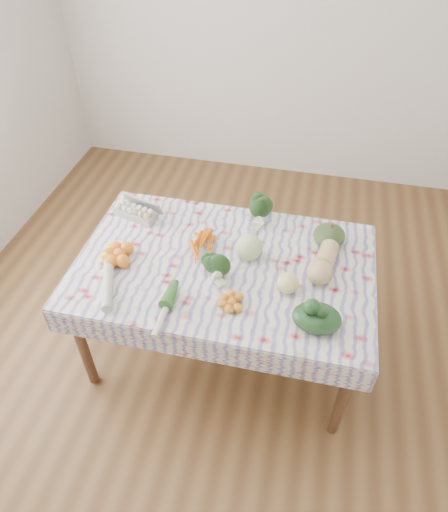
{
  "coord_description": "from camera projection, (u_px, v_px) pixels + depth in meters",
  "views": [
    {
      "loc": [
        0.4,
        -1.79,
        2.54
      ],
      "look_at": [
        0.0,
        0.0,
        0.82
      ],
      "focal_mm": 32.0,
      "sensor_mm": 36.0,
      "label": 1
    }
  ],
  "objects": [
    {
      "name": "leek",
      "position": [
        165.0,
        310.0,
        2.28
      ],
      "size": [
        0.04,
        0.34,
        0.04
      ],
      "primitive_type": "cylinder",
      "rotation": [
        1.57,
        0.0,
        -0.01
      ],
      "color": "beige",
      "rests_on": "tablecloth"
    },
    {
      "name": "tablecloth",
      "position": [
        224.0,
        264.0,
        2.56
      ],
      "size": [
        1.66,
        1.06,
        0.01
      ],
      "primitive_type": "cube",
      "color": "white",
      "rests_on": "dining_table"
    },
    {
      "name": "kabocha_squash",
      "position": [
        329.0,
        235.0,
        2.64
      ],
      "size": [
        0.21,
        0.21,
        0.12
      ],
      "primitive_type": "ellipsoid",
      "rotation": [
        0.0,
        0.0,
        0.19
      ],
      "color": "#384E27",
      "rests_on": "tablecloth"
    },
    {
      "name": "egg_carton",
      "position": [
        135.0,
        213.0,
        2.83
      ],
      "size": [
        0.29,
        0.17,
        0.07
      ],
      "primitive_type": "cube",
      "rotation": [
        0.0,
        0.0,
        -0.26
      ],
      "color": "#9D9D98",
      "rests_on": "tablecloth"
    },
    {
      "name": "carrot_bunch",
      "position": [
        206.0,
        247.0,
        2.62
      ],
      "size": [
        0.26,
        0.24,
        0.04
      ],
      "primitive_type": "cube",
      "rotation": [
        0.0,
        0.0,
        0.13
      ],
      "color": "#E06007",
      "rests_on": "tablecloth"
    },
    {
      "name": "orange_cluster",
      "position": [
        120.0,
        254.0,
        2.55
      ],
      "size": [
        0.28,
        0.28,
        0.08
      ],
      "primitive_type": "cube",
      "rotation": [
        0.0,
        0.0,
        0.18
      ],
      "color": "orange",
      "rests_on": "tablecloth"
    },
    {
      "name": "mandarin_cluster",
      "position": [
        232.0,
        301.0,
        2.32
      ],
      "size": [
        0.19,
        0.19,
        0.05
      ],
      "primitive_type": "cube",
      "rotation": [
        0.0,
        0.0,
        0.12
      ],
      "color": "orange",
      "rests_on": "tablecloth"
    },
    {
      "name": "grapefruit",
      "position": [
        288.0,
        283.0,
        2.36
      ],
      "size": [
        0.15,
        0.15,
        0.11
      ],
      "primitive_type": "sphere",
      "rotation": [
        0.0,
        0.0,
        -0.41
      ],
      "color": "#EFDF84",
      "rests_on": "tablecloth"
    },
    {
      "name": "broccoli",
      "position": [
        212.0,
        268.0,
        2.45
      ],
      "size": [
        0.22,
        0.22,
        0.11
      ],
      "primitive_type": "ellipsoid",
      "rotation": [
        0.0,
        0.0,
        0.82
      ],
      "color": "#1E441B",
      "rests_on": "tablecloth"
    },
    {
      "name": "spinach_bag",
      "position": [
        317.0,
        318.0,
        2.2
      ],
      "size": [
        0.25,
        0.21,
        0.11
      ],
      "primitive_type": "ellipsoid",
      "rotation": [
        0.0,
        0.0,
        0.07
      ],
      "color": "black",
      "rests_on": "tablecloth"
    },
    {
      "name": "cabbage",
      "position": [
        249.0,
        247.0,
        2.54
      ],
      "size": [
        0.15,
        0.15,
        0.15
      ],
      "primitive_type": "sphere",
      "rotation": [
        0.0,
        0.0,
        -0.01
      ],
      "color": "#B5D88A",
      "rests_on": "tablecloth"
    },
    {
      "name": "kale_bunch",
      "position": [
        264.0,
        213.0,
        2.78
      ],
      "size": [
        0.2,
        0.19,
        0.14
      ],
      "primitive_type": "ellipsoid",
      "rotation": [
        0.0,
        0.0,
        -0.31
      ],
      "color": "#1E3D17",
      "rests_on": "tablecloth"
    },
    {
      "name": "butternut_squash",
      "position": [
        324.0,
        261.0,
        2.47
      ],
      "size": [
        0.19,
        0.32,
        0.14
      ],
      "primitive_type": "ellipsoid",
      "rotation": [
        0.0,
        0.0,
        -0.19
      ],
      "color": "tan",
      "rests_on": "tablecloth"
    },
    {
      "name": "daikon",
      "position": [
        108.0,
        283.0,
        2.41
      ],
      "size": [
        0.19,
        0.38,
        0.06
      ],
      "primitive_type": "cylinder",
      "rotation": [
        1.57,
        0.0,
        0.37
      ],
      "color": "beige",
      "rests_on": "tablecloth"
    },
    {
      "name": "ground",
      "position": [
        224.0,
        345.0,
        3.07
      ],
      "size": [
        4.5,
        4.5,
        0.0
      ],
      "primitive_type": "plane",
      "color": "brown",
      "rests_on": "ground"
    },
    {
      "name": "dining_table",
      "position": [
        224.0,
        274.0,
        2.61
      ],
      "size": [
        1.6,
        1.0,
        0.75
      ],
      "color": "brown",
      "rests_on": "ground"
    },
    {
      "name": "wall_back",
      "position": [
        285.0,
        21.0,
        3.72
      ],
      "size": [
        4.0,
        0.04,
        2.8
      ],
      "primitive_type": "cube",
      "color": "silver",
      "rests_on": "ground"
    }
  ]
}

